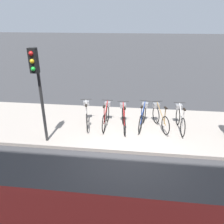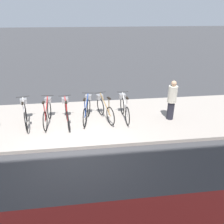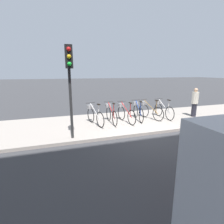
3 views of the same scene
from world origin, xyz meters
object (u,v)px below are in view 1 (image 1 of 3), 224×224
(parked_bicycle_1, at_px, (106,115))
(parked_bicycle_2, at_px, (124,117))
(parked_bicycle_3, at_px, (143,116))
(parked_bicycle_0, at_px, (87,114))
(parked_bicycle_4, at_px, (160,117))
(traffic_light, at_px, (37,77))
(parked_bicycle_5, at_px, (180,118))

(parked_bicycle_1, relative_size, parked_bicycle_2, 1.01)
(parked_bicycle_1, height_order, parked_bicycle_3, same)
(parked_bicycle_0, bearing_deg, parked_bicycle_4, 2.12)
(parked_bicycle_0, xyz_separation_m, parked_bicycle_4, (2.95, 0.11, 0.00))
(parked_bicycle_3, height_order, parked_bicycle_4, same)
(parked_bicycle_4, bearing_deg, parked_bicycle_3, 179.74)
(parked_bicycle_2, xyz_separation_m, parked_bicycle_3, (0.77, 0.19, 0.00))
(parked_bicycle_2, bearing_deg, traffic_light, -151.22)
(parked_bicycle_2, bearing_deg, parked_bicycle_5, 3.63)
(parked_bicycle_3, height_order, traffic_light, traffic_light)
(parked_bicycle_1, bearing_deg, parked_bicycle_2, -6.31)
(parked_bicycle_3, bearing_deg, parked_bicycle_4, -0.26)
(parked_bicycle_2, relative_size, parked_bicycle_5, 0.99)
(traffic_light, bearing_deg, parked_bicycle_2, 28.78)
(parked_bicycle_5, height_order, traffic_light, traffic_light)
(parked_bicycle_0, relative_size, parked_bicycle_2, 0.98)
(parked_bicycle_3, relative_size, traffic_light, 0.51)
(parked_bicycle_0, height_order, traffic_light, traffic_light)
(parked_bicycle_5, bearing_deg, parked_bicycle_0, -179.09)
(parked_bicycle_4, height_order, traffic_light, traffic_light)
(parked_bicycle_5, bearing_deg, parked_bicycle_4, 176.36)
(traffic_light, bearing_deg, parked_bicycle_0, 53.33)
(traffic_light, bearing_deg, parked_bicycle_5, 18.21)
(parked_bicycle_0, distance_m, parked_bicycle_1, 0.80)
(parked_bicycle_2, distance_m, parked_bicycle_4, 1.45)
(parked_bicycle_4, xyz_separation_m, traffic_light, (-4.10, -1.65, 1.90))
(parked_bicycle_3, xyz_separation_m, parked_bicycle_5, (1.45, -0.05, 0.00))
(parked_bicycle_0, bearing_deg, parked_bicycle_1, -0.14)
(parked_bicycle_0, distance_m, parked_bicycle_5, 3.73)
(parked_bicycle_3, xyz_separation_m, parked_bicycle_4, (0.67, -0.00, 0.00))
(parked_bicycle_5, xyz_separation_m, traffic_light, (-4.88, -1.60, 1.90))
(parked_bicycle_5, bearing_deg, parked_bicycle_3, 177.92)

